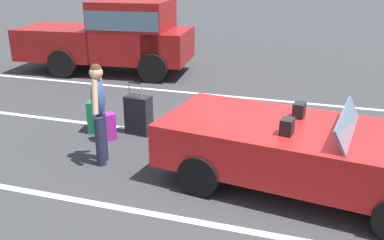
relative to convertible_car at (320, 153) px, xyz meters
name	(u,v)px	position (x,y,z in m)	size (l,w,h in m)	color
ground_plane	(301,187)	(-0.21, 0.03, -0.59)	(80.00, 80.00, 0.00)	#333335
lot_line_near	(293,240)	(-0.21, -1.29, -0.59)	(18.00, 0.12, 0.01)	silver
lot_line_mid	(307,150)	(-0.21, 1.41, -0.59)	(18.00, 0.12, 0.01)	silver
lot_line_far	(314,104)	(-0.21, 4.11, -0.59)	(18.00, 0.12, 0.01)	silver
convertible_car	(320,153)	(0.00, 0.00, 0.00)	(4.34, 2.30, 1.24)	red
suitcase_large_black	(139,115)	(-3.34, 1.25, -0.22)	(0.51, 0.35, 1.04)	black
suitcase_medium_bright	(96,116)	(-4.18, 1.11, -0.28)	(0.32, 0.44, 0.95)	#19723F
suitcase_small_carryon	(106,127)	(-3.79, 0.76, -0.34)	(0.38, 0.39, 0.50)	#991E8C
traveler_person	(99,109)	(-3.39, -0.10, 0.34)	(0.31, 0.60, 1.65)	#1E2338
parked_pickup_truck_near	(118,35)	(-5.90, 5.52, 0.52)	(5.17, 2.45, 2.10)	maroon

